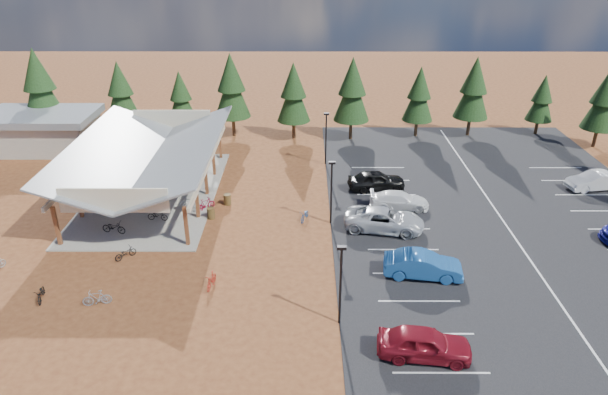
# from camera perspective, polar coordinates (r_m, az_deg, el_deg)

# --- Properties ---
(ground) EXTENTS (140.00, 140.00, 0.00)m
(ground) POSITION_cam_1_polar(r_m,az_deg,el_deg) (40.45, -4.18, -4.03)
(ground) COLOR #5C2D18
(ground) RESTS_ON ground
(asphalt_lot) EXTENTS (27.00, 44.00, 0.04)m
(asphalt_lot) POSITION_cam_1_polar(r_m,az_deg,el_deg) (45.64, 19.96, -1.93)
(asphalt_lot) COLOR black
(asphalt_lot) RESTS_ON ground
(concrete_pad) EXTENTS (10.60, 18.60, 0.10)m
(concrete_pad) POSITION_cam_1_polar(r_m,az_deg,el_deg) (48.29, -15.52, 0.34)
(concrete_pad) COLOR gray
(concrete_pad) RESTS_ON ground
(bike_pavilion) EXTENTS (11.65, 19.40, 4.97)m
(bike_pavilion) POSITION_cam_1_polar(r_m,az_deg,el_deg) (46.84, -16.06, 4.50)
(bike_pavilion) COLOR brown
(bike_pavilion) RESTS_ON concrete_pad
(outbuilding) EXTENTS (11.00, 7.00, 3.90)m
(outbuilding) POSITION_cam_1_polar(r_m,az_deg,el_deg) (62.13, -25.81, 6.38)
(outbuilding) COLOR #ADA593
(outbuilding) RESTS_ON ground
(lamp_post_0) EXTENTS (0.50, 0.25, 5.14)m
(lamp_post_0) POSITION_cam_1_polar(r_m,az_deg,el_deg) (30.35, 3.88, -8.64)
(lamp_post_0) COLOR black
(lamp_post_0) RESTS_ON ground
(lamp_post_1) EXTENTS (0.50, 0.25, 5.14)m
(lamp_post_1) POSITION_cam_1_polar(r_m,az_deg,el_deg) (40.78, 2.90, 0.99)
(lamp_post_1) COLOR black
(lamp_post_1) RESTS_ON ground
(lamp_post_2) EXTENTS (0.50, 0.25, 5.14)m
(lamp_post_2) POSITION_cam_1_polar(r_m,az_deg,el_deg) (51.89, 2.34, 6.60)
(lamp_post_2) COLOR black
(lamp_post_2) RESTS_ON ground
(trash_bin_0) EXTENTS (0.60, 0.60, 0.90)m
(trash_bin_0) POSITION_cam_1_polar(r_m,az_deg,el_deg) (43.15, -9.77, -1.64)
(trash_bin_0) COLOR #513D1C
(trash_bin_0) RESTS_ON ground
(trash_bin_1) EXTENTS (0.60, 0.60, 0.90)m
(trash_bin_1) POSITION_cam_1_polar(r_m,az_deg,el_deg) (45.17, -8.07, -0.20)
(trash_bin_1) COLOR #513D1C
(trash_bin_1) RESTS_ON ground
(pine_0) EXTENTS (4.22, 4.22, 9.84)m
(pine_0) POSITION_cam_1_polar(r_m,az_deg,el_deg) (64.11, -26.11, 10.62)
(pine_0) COLOR #382314
(pine_0) RESTS_ON ground
(pine_1) EXTENTS (3.51, 3.51, 8.17)m
(pine_1) POSITION_cam_1_polar(r_m,az_deg,el_deg) (62.66, -18.77, 10.60)
(pine_1) COLOR #382314
(pine_1) RESTS_ON ground
(pine_2) EXTENTS (3.05, 3.05, 7.10)m
(pine_2) POSITION_cam_1_polar(r_m,az_deg,el_deg) (61.19, -12.85, 10.34)
(pine_2) COLOR #382314
(pine_2) RESTS_ON ground
(pine_3) EXTENTS (3.89, 3.89, 9.06)m
(pine_3) POSITION_cam_1_polar(r_m,az_deg,el_deg) (59.56, -7.66, 11.53)
(pine_3) COLOR #382314
(pine_3) RESTS_ON ground
(pine_4) EXTENTS (3.56, 3.56, 8.29)m
(pine_4) POSITION_cam_1_polar(r_m,az_deg,el_deg) (58.32, -1.11, 10.96)
(pine_4) COLOR #382314
(pine_4) RESTS_ON ground
(pine_5) EXTENTS (3.82, 3.82, 8.90)m
(pine_5) POSITION_cam_1_polar(r_m,az_deg,el_deg) (58.20, 5.10, 11.21)
(pine_5) COLOR #382314
(pine_5) RESTS_ON ground
(pine_6) EXTENTS (3.31, 3.31, 7.72)m
(pine_6) POSITION_cam_1_polar(r_m,az_deg,el_deg) (60.33, 12.03, 10.57)
(pine_6) COLOR #382314
(pine_6) RESTS_ON ground
(pine_7) EXTENTS (3.74, 3.74, 8.70)m
(pine_7) POSITION_cam_1_polar(r_m,az_deg,el_deg) (61.87, 17.44, 10.92)
(pine_7) COLOR #382314
(pine_7) RESTS_ON ground
(pine_8) EXTENTS (2.86, 2.86, 6.67)m
(pine_8) POSITION_cam_1_polar(r_m,az_deg,el_deg) (65.29, 23.77, 9.52)
(pine_8) COLOR #382314
(pine_8) RESTS_ON ground
(pine_13) EXTENTS (3.58, 3.58, 8.34)m
(pine_13) POSITION_cam_1_polar(r_m,az_deg,el_deg) (63.54, 29.08, 9.01)
(pine_13) COLOR #382314
(pine_13) RESTS_ON ground
(bike_0) EXTENTS (1.95, 1.02, 0.97)m
(bike_0) POSITION_cam_1_polar(r_m,az_deg,el_deg) (42.67, -19.40, -2.97)
(bike_0) COLOR black
(bike_0) RESTS_ON concrete_pad
(bike_1) EXTENTS (1.66, 0.95, 0.96)m
(bike_1) POSITION_cam_1_polar(r_m,az_deg,el_deg) (46.58, -17.53, -0.20)
(bike_1) COLOR #94959D
(bike_1) RESTS_ON concrete_pad
(bike_2) EXTENTS (1.70, 1.00, 0.84)m
(bike_2) POSITION_cam_1_polar(r_m,az_deg,el_deg) (49.51, -18.15, 1.22)
(bike_2) COLOR #1946A1
(bike_2) RESTS_ON concrete_pad
(bike_3) EXTENTS (1.58, 0.67, 0.92)m
(bike_3) POSITION_cam_1_polar(r_m,az_deg,el_deg) (54.81, -15.60, 4.02)
(bike_3) COLOR maroon
(bike_3) RESTS_ON concrete_pad
(bike_4) EXTENTS (1.66, 0.73, 0.85)m
(bike_4) POSITION_cam_1_polar(r_m,az_deg,el_deg) (43.56, -15.16, -1.83)
(bike_4) COLOR black
(bike_4) RESTS_ON concrete_pad
(bike_5) EXTENTS (1.68, 0.48, 1.01)m
(bike_5) POSITION_cam_1_polar(r_m,az_deg,el_deg) (44.78, -11.97, -0.55)
(bike_5) COLOR gray
(bike_5) RESTS_ON concrete_pad
(bike_6) EXTENTS (1.94, 0.83, 0.99)m
(bike_6) POSITION_cam_1_polar(r_m,az_deg,el_deg) (47.97, -12.12, 1.27)
(bike_6) COLOR navy
(bike_6) RESTS_ON concrete_pad
(bike_7) EXTENTS (1.91, 1.07, 1.10)m
(bike_7) POSITION_cam_1_polar(r_m,az_deg,el_deg) (54.72, -12.62, 4.43)
(bike_7) COLOR maroon
(bike_7) RESTS_ON concrete_pad
(bike_8) EXTENTS (0.97, 1.75, 0.87)m
(bike_8) POSITION_cam_1_polar(r_m,az_deg,el_deg) (37.21, -25.95, -9.08)
(bike_8) COLOR black
(bike_8) RESTS_ON ground
(bike_11) EXTENTS (0.77, 1.72, 1.00)m
(bike_11) POSITION_cam_1_polar(r_m,az_deg,el_deg) (35.10, -9.73, -8.57)
(bike_11) COLOR maroon
(bike_11) RESTS_ON ground
(bike_12) EXTENTS (1.51, 1.52, 0.84)m
(bike_12) POSITION_cam_1_polar(r_m,az_deg,el_deg) (39.44, -18.29, -5.57)
(bike_12) COLOR black
(bike_12) RESTS_ON ground
(bike_13) EXTENTS (1.77, 0.86, 1.03)m
(bike_13) POSITION_cam_1_polar(r_m,az_deg,el_deg) (35.34, -20.97, -9.84)
(bike_13) COLOR gray
(bike_13) RESTS_ON ground
(bike_14) EXTENTS (1.06, 1.73, 0.86)m
(bike_14) POSITION_cam_1_polar(r_m,az_deg,el_deg) (42.26, 0.09, -1.89)
(bike_14) COLOR navy
(bike_14) RESTS_ON ground
(bike_15) EXTENTS (1.66, 1.59, 1.08)m
(bike_15) POSITION_cam_1_polar(r_m,az_deg,el_deg) (44.40, -10.35, -0.73)
(bike_15) COLOR maroon
(bike_15) RESTS_ON ground
(car_0) EXTENTS (5.12, 2.55, 1.68)m
(car_0) POSITION_cam_1_polar(r_m,az_deg,el_deg) (30.06, 12.56, -14.76)
(car_0) COLOR maroon
(car_0) RESTS_ON asphalt_lot
(car_1) EXTENTS (5.25, 2.42, 1.67)m
(car_1) POSITION_cam_1_polar(r_m,az_deg,el_deg) (36.18, 12.41, -6.97)
(car_1) COLOR #1E569E
(car_1) RESTS_ON asphalt_lot
(car_2) EXTENTS (6.38, 3.82, 1.66)m
(car_2) POSITION_cam_1_polar(r_m,az_deg,el_deg) (41.15, 8.45, -2.32)
(car_2) COLOR #B1B4B9
(car_2) RESTS_ON asphalt_lot
(car_3) EXTENTS (4.88, 2.24, 1.38)m
(car_3) POSITION_cam_1_polar(r_m,az_deg,el_deg) (44.61, 10.00, -0.29)
(car_3) COLOR white
(car_3) RESTS_ON asphalt_lot
(car_4) EXTENTS (5.13, 2.57, 1.68)m
(car_4) POSITION_cam_1_polar(r_m,az_deg,el_deg) (47.58, 7.63, 1.81)
(car_4) COLOR black
(car_4) RESTS_ON asphalt_lot
(car_9) EXTENTS (4.98, 2.44, 1.57)m
(car_9) POSITION_cam_1_polar(r_m,az_deg,el_deg) (53.56, 28.28, 1.55)
(car_9) COLOR white
(car_9) RESTS_ON asphalt_lot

